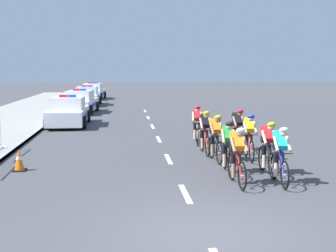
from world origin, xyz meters
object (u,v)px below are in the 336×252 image
(police_car_second, at_px, (80,103))
(police_car_third, at_px, (88,97))
(cyclist_second, at_px, (280,154))
(traffic_cone_near, at_px, (19,160))
(cyclist_third, at_px, (228,146))
(cyclist_fourth, at_px, (268,147))
(cyclist_lead, at_px, (237,155))
(cyclist_ninth, at_px, (197,124))
(police_car_furthest, at_px, (93,92))
(police_car_nearest, at_px, (68,112))
(cyclist_fifth, at_px, (216,137))
(cyclist_seventh, at_px, (205,132))
(cyclist_sixth, at_px, (249,136))
(cyclist_eighth, at_px, (238,129))

(police_car_second, distance_m, police_car_third, 5.91)
(cyclist_second, distance_m, traffic_cone_near, 7.36)
(cyclist_third, bearing_deg, cyclist_fourth, -12.27)
(cyclist_lead, bearing_deg, cyclist_ninth, 90.01)
(cyclist_lead, xyz_separation_m, cyclist_fourth, (1.13, 1.01, 0.00))
(cyclist_second, bearing_deg, police_car_furthest, 102.34)
(police_car_nearest, relative_size, police_car_third, 1.00)
(cyclist_third, bearing_deg, police_car_furthest, 100.90)
(cyclist_fourth, distance_m, cyclist_fifth, 2.15)
(cyclist_ninth, relative_size, police_car_third, 0.39)
(cyclist_seventh, height_order, traffic_cone_near, cyclist_seventh)
(cyclist_seventh, relative_size, traffic_cone_near, 2.69)
(cyclist_fourth, height_order, cyclist_fifth, same)
(cyclist_seventh, height_order, police_car_second, police_car_second)
(police_car_furthest, xyz_separation_m, traffic_cone_near, (-0.19, -28.96, -0.37))
(cyclist_sixth, distance_m, police_car_furthest, 28.97)
(cyclist_fifth, distance_m, cyclist_seventh, 1.26)
(traffic_cone_near, bearing_deg, cyclist_seventh, 18.46)
(cyclist_fourth, relative_size, cyclist_sixth, 1.00)
(cyclist_third, distance_m, cyclist_ninth, 4.90)
(cyclist_third, distance_m, cyclist_fifth, 1.62)
(cyclist_sixth, relative_size, police_car_nearest, 0.39)
(police_car_nearest, bearing_deg, cyclist_third, -62.31)
(cyclist_fourth, xyz_separation_m, cyclist_ninth, (-1.13, 5.14, 0.00))
(cyclist_sixth, distance_m, cyclist_seventh, 1.67)
(cyclist_third, xyz_separation_m, police_car_furthest, (-5.76, 29.89, -0.11))
(cyclist_eighth, distance_m, police_car_second, 15.55)
(cyclist_third, distance_m, police_car_furthest, 30.44)
(cyclist_second, xyz_separation_m, cyclist_third, (-1.06, 1.27, 0.00))
(cyclist_sixth, height_order, police_car_third, police_car_third)
(cyclist_eighth, xyz_separation_m, police_car_nearest, (-6.91, 7.63, -0.11))
(cyclist_lead, distance_m, police_car_furthest, 31.66)
(cyclist_fourth, bearing_deg, cyclist_eighth, 88.82)
(cyclist_sixth, distance_m, cyclist_ninth, 3.36)
(cyclist_ninth, xyz_separation_m, police_car_nearest, (-5.70, 6.06, -0.11))
(cyclist_fourth, bearing_deg, cyclist_ninth, 102.44)
(cyclist_seventh, xyz_separation_m, police_car_furthest, (-5.63, 27.02, -0.11))
(cyclist_sixth, height_order, police_car_second, police_car_second)
(cyclist_lead, xyz_separation_m, cyclist_eighth, (1.21, 4.58, 0.00))
(cyclist_ninth, bearing_deg, cyclist_second, -79.77)
(police_car_nearest, bearing_deg, cyclist_seventh, -55.17)
(cyclist_sixth, relative_size, cyclist_ninth, 1.00)
(traffic_cone_near, bearing_deg, police_car_second, 89.32)
(police_car_third, bearing_deg, police_car_nearest, -90.00)
(cyclist_third, bearing_deg, police_car_third, 103.94)
(police_car_second, relative_size, police_car_third, 1.03)
(police_car_second, bearing_deg, cyclist_seventh, -68.63)
(police_car_third, distance_m, police_car_furthest, 6.71)
(cyclist_third, bearing_deg, traffic_cone_near, 171.12)
(cyclist_lead, distance_m, cyclist_fifth, 2.86)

